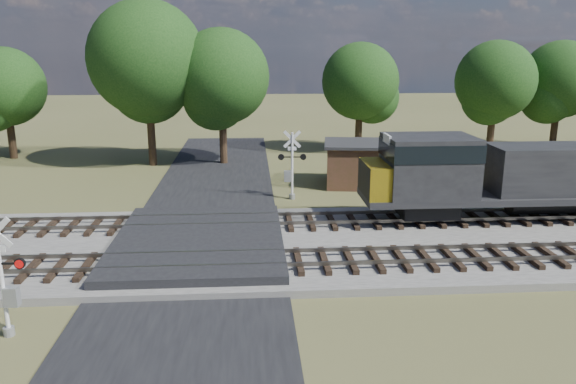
{
  "coord_description": "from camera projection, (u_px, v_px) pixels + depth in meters",
  "views": [
    {
      "loc": [
        2.23,
        -22.06,
        8.38
      ],
      "look_at": [
        3.86,
        2.0,
        2.09
      ],
      "focal_mm": 35.0,
      "sensor_mm": 36.0,
      "label": 1
    }
  ],
  "objects": [
    {
      "name": "ground",
      "position": [
        199.0,
        254.0,
        23.27
      ],
      "size": [
        160.0,
        160.0,
        0.0
      ],
      "primitive_type": "plane",
      "color": "brown",
      "rests_on": "ground"
    },
    {
      "name": "crossing_panel",
      "position": [
        199.0,
        243.0,
        23.67
      ],
      "size": [
        7.0,
        9.0,
        0.62
      ],
      "primitive_type": "cube",
      "color": "#262628",
      "rests_on": "ground"
    },
    {
      "name": "road",
      "position": [
        198.0,
        254.0,
        23.26
      ],
      "size": [
        7.0,
        60.0,
        0.08
      ],
      "primitive_type": "cube",
      "color": "black",
      "rests_on": "ground"
    },
    {
      "name": "equipment_shed",
      "position": [
        356.0,
        163.0,
        34.65
      ],
      "size": [
        4.43,
        4.43,
        2.68
      ],
      "rotation": [
        0.0,
        0.0,
        -0.14
      ],
      "color": "#3E2E1A",
      "rests_on": "ground"
    },
    {
      "name": "track_far",
      "position": [
        271.0,
        222.0,
        26.26
      ],
      "size": [
        140.0,
        2.6,
        0.33
      ],
      "color": "black",
      "rests_on": "ballast_bed"
    },
    {
      "name": "track_near",
      "position": [
        276.0,
        261.0,
        21.43
      ],
      "size": [
        140.0,
        2.6,
        0.33
      ],
      "color": "black",
      "rests_on": "ballast_bed"
    },
    {
      "name": "ballast_bed",
      "position": [
        431.0,
        241.0,
        24.37
      ],
      "size": [
        140.0,
        10.0,
        0.3
      ],
      "primitive_type": "cube",
      "color": "gray",
      "rests_on": "ground"
    },
    {
      "name": "crossing_signal_near",
      "position": [
        6.0,
        288.0,
        16.37
      ],
      "size": [
        1.5,
        0.33,
        3.72
      ],
      "rotation": [
        0.0,
        0.0,
        -0.08
      ],
      "color": "silver",
      "rests_on": "ground"
    },
    {
      "name": "treeline",
      "position": [
        234.0,
        74.0,
        41.34
      ],
      "size": [
        79.44,
        11.44,
        11.57
      ],
      "color": "black",
      "rests_on": "ground"
    },
    {
      "name": "crossing_signal_far",
      "position": [
        291.0,
        171.0,
        31.3
      ],
      "size": [
        1.58,
        0.34,
        3.91
      ],
      "rotation": [
        0.0,
        0.0,
        3.1
      ],
      "color": "silver",
      "rests_on": "ground"
    }
  ]
}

